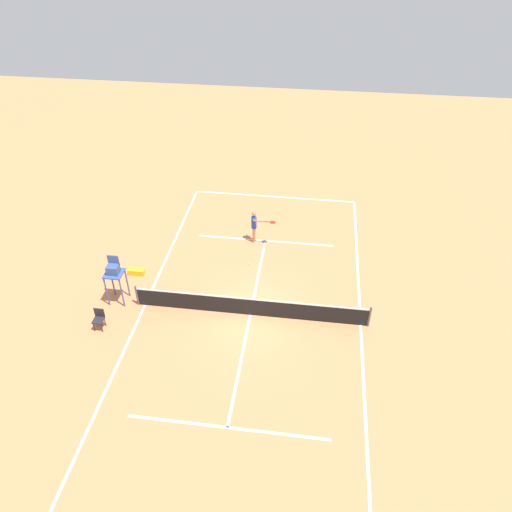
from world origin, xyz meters
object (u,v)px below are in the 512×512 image
at_px(tennis_ball, 249,264).
at_px(umpire_chair, 114,273).
at_px(courtside_chair_near, 99,318).
at_px(equipment_bag, 137,272).
at_px(player_serving, 255,224).

bearing_deg(tennis_ball, umpire_chair, 31.56).
bearing_deg(courtside_chair_near, equipment_bag, -95.69).
bearing_deg(courtside_chair_near, umpire_chair, -96.50).
height_order(tennis_ball, umpire_chair, umpire_chair).
distance_m(tennis_ball, courtside_chair_near, 7.64).
distance_m(umpire_chair, courtside_chair_near, 2.07).
distance_m(player_serving, courtside_chair_near, 9.13).
distance_m(player_serving, equipment_bag, 6.43).
height_order(tennis_ball, courtside_chair_near, courtside_chair_near).
xyz_separation_m(tennis_ball, umpire_chair, (5.45, 3.35, 1.57)).
height_order(player_serving, equipment_bag, player_serving).
xyz_separation_m(player_serving, equipment_bag, (5.32, 3.49, -0.94)).
bearing_deg(player_serving, equipment_bag, -53.34).
bearing_deg(umpire_chair, courtside_chair_near, 83.50).
height_order(player_serving, tennis_ball, player_serving).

